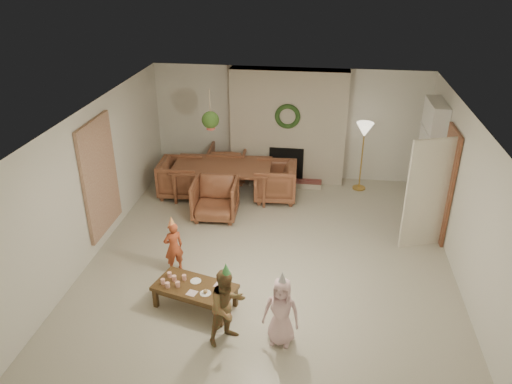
% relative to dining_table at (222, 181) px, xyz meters
% --- Properties ---
extents(floor, '(7.00, 7.00, 0.00)m').
position_rel_dining_table_xyz_m(floor, '(1.27, -2.21, -0.36)').
color(floor, '#B7B29E').
rests_on(floor, ground).
extents(ceiling, '(7.00, 7.00, 0.00)m').
position_rel_dining_table_xyz_m(ceiling, '(1.27, -2.21, 2.14)').
color(ceiling, white).
rests_on(ceiling, wall_back).
extents(wall_back, '(7.00, 0.00, 7.00)m').
position_rel_dining_table_xyz_m(wall_back, '(1.27, 1.29, 0.89)').
color(wall_back, silver).
rests_on(wall_back, floor).
extents(wall_front, '(7.00, 0.00, 7.00)m').
position_rel_dining_table_xyz_m(wall_front, '(1.27, -5.71, 0.89)').
color(wall_front, silver).
rests_on(wall_front, floor).
extents(wall_left, '(0.00, 7.00, 7.00)m').
position_rel_dining_table_xyz_m(wall_left, '(-1.73, -2.21, 0.89)').
color(wall_left, silver).
rests_on(wall_left, floor).
extents(wall_right, '(0.00, 7.00, 7.00)m').
position_rel_dining_table_xyz_m(wall_right, '(4.27, -2.21, 0.89)').
color(wall_right, silver).
rests_on(wall_right, floor).
extents(fireplace_mass, '(2.50, 0.40, 2.50)m').
position_rel_dining_table_xyz_m(fireplace_mass, '(1.27, 1.09, 0.89)').
color(fireplace_mass, '#581A17').
rests_on(fireplace_mass, floor).
extents(fireplace_hearth, '(1.60, 0.30, 0.12)m').
position_rel_dining_table_xyz_m(fireplace_hearth, '(1.27, 0.74, -0.30)').
color(fireplace_hearth, maroon).
rests_on(fireplace_hearth, floor).
extents(fireplace_firebox, '(0.75, 0.12, 0.75)m').
position_rel_dining_table_xyz_m(fireplace_firebox, '(1.27, 0.91, 0.09)').
color(fireplace_firebox, black).
rests_on(fireplace_firebox, floor).
extents(fireplace_wreath, '(0.54, 0.10, 0.54)m').
position_rel_dining_table_xyz_m(fireplace_wreath, '(1.27, 0.86, 1.19)').
color(fireplace_wreath, '#1D3A16').
rests_on(fireplace_wreath, fireplace_mass).
extents(floor_lamp_base, '(0.28, 0.28, 0.03)m').
position_rel_dining_table_xyz_m(floor_lamp_base, '(2.89, 0.79, -0.34)').
color(floor_lamp_base, gold).
rests_on(floor_lamp_base, floor).
extents(floor_lamp_post, '(0.03, 0.03, 1.36)m').
position_rel_dining_table_xyz_m(floor_lamp_post, '(2.89, 0.79, 0.35)').
color(floor_lamp_post, gold).
rests_on(floor_lamp_post, floor).
extents(floor_lamp_shade, '(0.36, 0.36, 0.30)m').
position_rel_dining_table_xyz_m(floor_lamp_shade, '(2.89, 0.79, 1.00)').
color(floor_lamp_shade, beige).
rests_on(floor_lamp_shade, floor_lamp_post).
extents(bookshelf_carcass, '(0.30, 1.00, 2.20)m').
position_rel_dining_table_xyz_m(bookshelf_carcass, '(4.11, 0.09, 0.74)').
color(bookshelf_carcass, white).
rests_on(bookshelf_carcass, floor).
extents(bookshelf_shelf_a, '(0.30, 0.92, 0.03)m').
position_rel_dining_table_xyz_m(bookshelf_shelf_a, '(4.09, 0.09, 0.09)').
color(bookshelf_shelf_a, white).
rests_on(bookshelf_shelf_a, bookshelf_carcass).
extents(bookshelf_shelf_b, '(0.30, 0.92, 0.03)m').
position_rel_dining_table_xyz_m(bookshelf_shelf_b, '(4.09, 0.09, 0.49)').
color(bookshelf_shelf_b, white).
rests_on(bookshelf_shelf_b, bookshelf_carcass).
extents(bookshelf_shelf_c, '(0.30, 0.92, 0.03)m').
position_rel_dining_table_xyz_m(bookshelf_shelf_c, '(4.09, 0.09, 0.89)').
color(bookshelf_shelf_c, white).
rests_on(bookshelf_shelf_c, bookshelf_carcass).
extents(bookshelf_shelf_d, '(0.30, 0.92, 0.03)m').
position_rel_dining_table_xyz_m(bookshelf_shelf_d, '(4.09, 0.09, 1.29)').
color(bookshelf_shelf_d, white).
rests_on(bookshelf_shelf_d, bookshelf_carcass).
extents(books_row_lower, '(0.20, 0.40, 0.24)m').
position_rel_dining_table_xyz_m(books_row_lower, '(4.07, -0.06, 0.23)').
color(books_row_lower, '#95351B').
rests_on(books_row_lower, bookshelf_shelf_a).
extents(books_row_mid, '(0.20, 0.44, 0.24)m').
position_rel_dining_table_xyz_m(books_row_mid, '(4.07, 0.14, 0.63)').
color(books_row_mid, navy).
rests_on(books_row_mid, bookshelf_shelf_b).
extents(books_row_upper, '(0.20, 0.36, 0.22)m').
position_rel_dining_table_xyz_m(books_row_upper, '(4.07, -0.01, 1.02)').
color(books_row_upper, '#9F6F22').
rests_on(books_row_upper, bookshelf_shelf_c).
extents(door_frame, '(0.05, 0.86, 2.04)m').
position_rel_dining_table_xyz_m(door_frame, '(4.23, -1.01, 0.66)').
color(door_frame, brown).
rests_on(door_frame, floor).
extents(door_leaf, '(0.77, 0.32, 2.00)m').
position_rel_dining_table_xyz_m(door_leaf, '(3.85, -1.39, 0.64)').
color(door_leaf, beige).
rests_on(door_leaf, floor).
extents(curtain_panel, '(0.06, 1.20, 2.00)m').
position_rel_dining_table_xyz_m(curtain_panel, '(-1.69, -2.01, 0.89)').
color(curtain_panel, tan).
rests_on(curtain_panel, wall_left).
extents(dining_table, '(2.07, 1.22, 0.71)m').
position_rel_dining_table_xyz_m(dining_table, '(0.00, 0.00, 0.00)').
color(dining_table, brown).
rests_on(dining_table, floor).
extents(dining_chair_near, '(0.88, 0.90, 0.79)m').
position_rel_dining_table_xyz_m(dining_chair_near, '(0.04, -0.89, 0.04)').
color(dining_chair_near, brown).
rests_on(dining_chair_near, floor).
extents(dining_chair_far, '(0.88, 0.90, 0.79)m').
position_rel_dining_table_xyz_m(dining_chair_far, '(-0.04, 0.89, 0.04)').
color(dining_chair_far, brown).
rests_on(dining_chair_far, floor).
extents(dining_chair_left, '(0.90, 0.88, 0.79)m').
position_rel_dining_table_xyz_m(dining_chair_left, '(-0.89, -0.04, 0.04)').
color(dining_chair_left, brown).
rests_on(dining_chair_left, floor).
extents(dining_chair_right, '(0.90, 0.88, 0.79)m').
position_rel_dining_table_xyz_m(dining_chair_right, '(1.11, 0.05, 0.04)').
color(dining_chair_right, brown).
rests_on(dining_chair_right, floor).
extents(hanging_plant_cord, '(0.01, 0.01, 0.70)m').
position_rel_dining_table_xyz_m(hanging_plant_cord, '(-0.03, -0.71, 1.79)').
color(hanging_plant_cord, tan).
rests_on(hanging_plant_cord, ceiling).
extents(hanging_plant_pot, '(0.16, 0.16, 0.12)m').
position_rel_dining_table_xyz_m(hanging_plant_pot, '(-0.03, -0.71, 1.44)').
color(hanging_plant_pot, '#AD4237').
rests_on(hanging_plant_pot, hanging_plant_cord).
extents(hanging_plant_foliage, '(0.32, 0.32, 0.32)m').
position_rel_dining_table_xyz_m(hanging_plant_foliage, '(-0.03, -0.71, 1.56)').
color(hanging_plant_foliage, '#254316').
rests_on(hanging_plant_foliage, hanging_plant_pot).
extents(coffee_table_top, '(1.29, 0.88, 0.05)m').
position_rel_dining_table_xyz_m(coffee_table_top, '(0.32, -3.59, -0.02)').
color(coffee_table_top, '#4E351A').
rests_on(coffee_table_top, floor).
extents(coffee_table_apron, '(1.18, 0.76, 0.07)m').
position_rel_dining_table_xyz_m(coffee_table_apron, '(0.32, -3.59, -0.08)').
color(coffee_table_apron, '#4E351A').
rests_on(coffee_table_apron, floor).
extents(coffee_leg_fl, '(0.08, 0.08, 0.31)m').
position_rel_dining_table_xyz_m(coffee_leg_fl, '(-0.25, -3.68, -0.20)').
color(coffee_leg_fl, '#4E351A').
rests_on(coffee_leg_fl, floor).
extents(coffee_leg_fr, '(0.08, 0.08, 0.31)m').
position_rel_dining_table_xyz_m(coffee_leg_fr, '(0.77, -3.97, -0.20)').
color(coffee_leg_fr, '#4E351A').
rests_on(coffee_leg_fr, floor).
extents(coffee_leg_bl, '(0.08, 0.08, 0.31)m').
position_rel_dining_table_xyz_m(coffee_leg_bl, '(-0.13, -3.22, -0.20)').
color(coffee_leg_bl, '#4E351A').
rests_on(coffee_leg_bl, floor).
extents(coffee_leg_br, '(0.08, 0.08, 0.31)m').
position_rel_dining_table_xyz_m(coffee_leg_br, '(0.90, -3.50, -0.20)').
color(coffee_leg_br, '#4E351A').
rests_on(coffee_leg_br, floor).
extents(cup_a, '(0.08, 0.08, 0.08)m').
position_rel_dining_table_xyz_m(cup_a, '(-0.15, -3.61, 0.05)').
color(cup_a, white).
rests_on(cup_a, coffee_table_top).
extents(cup_b, '(0.08, 0.08, 0.08)m').
position_rel_dining_table_xyz_m(cup_b, '(-0.10, -3.43, 0.05)').
color(cup_b, white).
rests_on(cup_b, coffee_table_top).
extents(cup_c, '(0.08, 0.08, 0.08)m').
position_rel_dining_table_xyz_m(cup_c, '(-0.06, -3.68, 0.05)').
color(cup_c, white).
rests_on(cup_c, coffee_table_top).
extents(cup_d, '(0.08, 0.08, 0.08)m').
position_rel_dining_table_xyz_m(cup_d, '(-0.01, -3.50, 0.05)').
color(cup_d, white).
rests_on(cup_d, coffee_table_top).
extents(cup_e, '(0.08, 0.08, 0.08)m').
position_rel_dining_table_xyz_m(cup_e, '(0.08, -3.64, 0.05)').
color(cup_e, white).
rests_on(cup_e, coffee_table_top).
extents(cup_f, '(0.08, 0.08, 0.08)m').
position_rel_dining_table_xyz_m(cup_f, '(0.13, -3.47, 0.05)').
color(cup_f, white).
rests_on(cup_f, coffee_table_top).
extents(plate_a, '(0.20, 0.20, 0.01)m').
position_rel_dining_table_xyz_m(plate_a, '(0.31, -3.48, 0.01)').
color(plate_a, white).
rests_on(plate_a, coffee_table_top).
extents(plate_b, '(0.20, 0.20, 0.01)m').
position_rel_dining_table_xyz_m(plate_b, '(0.52, -3.74, 0.01)').
color(plate_b, white).
rests_on(plate_b, coffee_table_top).
extents(plate_c, '(0.20, 0.20, 0.01)m').
position_rel_dining_table_xyz_m(plate_c, '(0.74, -3.61, 0.01)').
color(plate_c, white).
rests_on(plate_c, coffee_table_top).
extents(food_scoop, '(0.08, 0.08, 0.06)m').
position_rel_dining_table_xyz_m(food_scoop, '(0.52, -3.74, 0.04)').
color(food_scoop, tan).
rests_on(food_scoop, plate_b).
extents(napkin_left, '(0.17, 0.17, 0.01)m').
position_rel_dining_table_xyz_m(napkin_left, '(0.32, -3.76, 0.01)').
color(napkin_left, '#DDA3AF').
rests_on(napkin_left, coffee_table_top).
extents(napkin_right, '(0.17, 0.17, 0.01)m').
position_rel_dining_table_xyz_m(napkin_right, '(0.67, -3.52, 0.01)').
color(napkin_right, '#DDA3AF').
rests_on(napkin_right, coffee_table_top).
extents(child_red, '(0.38, 0.36, 0.88)m').
position_rel_dining_table_xyz_m(child_red, '(-0.24, -2.75, 0.09)').
color(child_red, '#A94424').
rests_on(child_red, floor).
extents(party_hat_red, '(0.15, 0.15, 0.17)m').
position_rel_dining_table_xyz_m(party_hat_red, '(-0.24, -2.75, 0.56)').
color(party_hat_red, '#F6DA52').
rests_on(party_hat_red, child_red).
extents(child_plaid, '(0.67, 0.67, 1.10)m').
position_rel_dining_table_xyz_m(child_plaid, '(0.92, -4.21, 0.19)').
color(child_plaid, brown).
rests_on(child_plaid, floor).
extents(party_hat_plaid, '(0.17, 0.17, 0.18)m').
position_rel_dining_table_xyz_m(party_hat_plaid, '(0.92, -4.21, 0.79)').
color(party_hat_plaid, '#48A952').
rests_on(party_hat_plaid, child_plaid).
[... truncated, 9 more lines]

